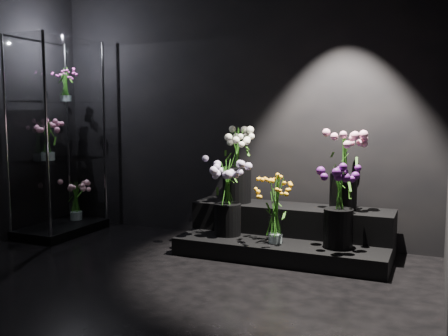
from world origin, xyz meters
The scene contains 12 objects.
floor centered at (0.00, 0.00, 0.00)m, with size 4.00×4.00×0.00m, color black.
wall_back centered at (0.00, 2.00, 1.40)m, with size 4.00×4.00×0.00m, color black.
display_riser centered at (0.68, 1.63, 0.17)m, with size 1.85×0.82×0.41m.
display_case centered at (-1.71, 1.38, 1.01)m, with size 0.55×0.92×2.02m.
bouquet_orange_bells centered at (0.66, 1.33, 0.45)m, with size 0.30×0.30×0.58m.
bouquet_lilac centered at (0.17, 1.44, 0.55)m, with size 0.42×0.42×0.70m.
bouquet_purple centered at (1.18, 1.42, 0.55)m, with size 0.35×0.35×0.70m.
bouquet_cream_roses centered at (0.15, 1.72, 0.81)m, with size 0.42×0.42×0.70m.
bouquet_pink_roses centered at (1.15, 1.75, 0.82)m, with size 0.41×0.41×0.69m.
bouquet_case_pink centered at (-1.71, 1.22, 1.00)m, with size 0.37×0.37×0.41m.
bouquet_case_magenta centered at (-1.71, 1.51, 1.56)m, with size 0.26×0.26×0.35m.
bouquet_case_base_pink centered at (-1.72, 1.63, 0.33)m, with size 0.31×0.31×0.44m.
Camera 1 is at (1.91, -2.68, 1.27)m, focal length 40.00 mm.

